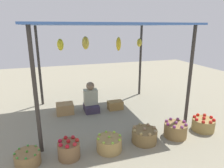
# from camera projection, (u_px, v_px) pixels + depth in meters

# --- Properties ---
(ground_plane) EXTENTS (14.00, 14.00, 0.00)m
(ground_plane) POSITION_uv_depth(u_px,v_px,m) (105.00, 114.00, 5.12)
(ground_plane) COLOR gray
(market_stall_structure) EXTENTS (3.31, 2.66, 2.21)m
(market_stall_structure) POSITION_uv_depth(u_px,v_px,m) (103.00, 30.00, 4.57)
(market_stall_structure) COLOR #38332D
(market_stall_structure) RESTS_ON ground
(vendor_person) EXTENTS (0.36, 0.44, 0.78)m
(vendor_person) POSITION_uv_depth(u_px,v_px,m) (91.00, 100.00, 5.23)
(vendor_person) COLOR #392F45
(vendor_person) RESTS_ON ground
(basket_green_chilies) EXTENTS (0.40, 0.40, 0.25)m
(basket_green_chilies) POSITION_uv_depth(u_px,v_px,m) (28.00, 158.00, 3.23)
(basket_green_chilies) COLOR olive
(basket_green_chilies) RESTS_ON ground
(basket_red_apples) EXTENTS (0.37, 0.37, 0.35)m
(basket_red_apples) POSITION_uv_depth(u_px,v_px,m) (69.00, 150.00, 3.38)
(basket_red_apples) COLOR brown
(basket_red_apples) RESTS_ON ground
(basket_limes) EXTENTS (0.45, 0.45, 0.29)m
(basket_limes) POSITION_uv_depth(u_px,v_px,m) (109.00, 144.00, 3.59)
(basket_limes) COLOR #A2844D
(basket_limes) RESTS_ON ground
(basket_potatoes) EXTENTS (0.48, 0.48, 0.31)m
(basket_potatoes) POSITION_uv_depth(u_px,v_px,m) (144.00, 136.00, 3.85)
(basket_potatoes) COLOR olive
(basket_potatoes) RESTS_ON ground
(basket_purple_onions) EXTENTS (0.45, 0.45, 0.33)m
(basket_purple_onions) POSITION_uv_depth(u_px,v_px,m) (175.00, 130.00, 4.04)
(basket_purple_onions) COLOR olive
(basket_purple_onions) RESTS_ON ground
(basket_red_tomatoes) EXTENTS (0.46, 0.46, 0.31)m
(basket_red_tomatoes) POSITION_uv_depth(u_px,v_px,m) (203.00, 124.00, 4.29)
(basket_red_tomatoes) COLOR #987F48
(basket_red_tomatoes) RESTS_ON ground
(wooden_crate_near_vendor) EXTENTS (0.42, 0.34, 0.26)m
(wooden_crate_near_vendor) POSITION_uv_depth(u_px,v_px,m) (65.00, 109.00, 5.12)
(wooden_crate_near_vendor) COLOR #A57F4E
(wooden_crate_near_vendor) RESTS_ON ground
(wooden_crate_stacked_rear) EXTENTS (0.39, 0.25, 0.22)m
(wooden_crate_stacked_rear) POSITION_uv_depth(u_px,v_px,m) (115.00, 105.00, 5.39)
(wooden_crate_stacked_rear) COLOR olive
(wooden_crate_stacked_rear) RESTS_ON ground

